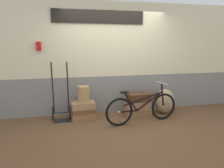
% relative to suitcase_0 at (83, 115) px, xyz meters
% --- Properties ---
extents(ground, '(9.78, 5.20, 0.06)m').
position_rel_suitcase_0_xyz_m(ground, '(0.83, -0.41, -0.10)').
color(ground, brown).
extents(station_building, '(7.78, 0.74, 2.72)m').
position_rel_suitcase_0_xyz_m(station_building, '(0.84, 0.44, 1.29)').
color(station_building, gray).
rests_on(station_building, ground).
extents(suitcase_0, '(0.59, 0.48, 0.15)m').
position_rel_suitcase_0_xyz_m(suitcase_0, '(0.00, 0.00, 0.00)').
color(suitcase_0, olive).
rests_on(suitcase_0, ground).
extents(suitcase_1, '(0.57, 0.42, 0.12)m').
position_rel_suitcase_0_xyz_m(suitcase_1, '(0.01, -0.01, 0.13)').
color(suitcase_1, brown).
rests_on(suitcase_1, suitcase_0).
extents(suitcase_2, '(0.55, 0.39, 0.15)m').
position_rel_suitcase_0_xyz_m(suitcase_2, '(-0.00, -0.03, 0.26)').
color(suitcase_2, '#9E754C').
rests_on(suitcase_2, suitcase_1).
extents(suitcase_3, '(0.66, 0.42, 0.18)m').
position_rel_suitcase_0_xyz_m(suitcase_3, '(1.33, -0.03, 0.01)').
color(suitcase_3, olive).
rests_on(suitcase_3, ground).
extents(suitcase_4, '(0.60, 0.35, 0.18)m').
position_rel_suitcase_0_xyz_m(suitcase_4, '(1.32, -0.04, 0.19)').
color(suitcase_4, '#937051').
rests_on(suitcase_4, suitcase_3).
extents(suitcase_5, '(0.54, 0.35, 0.19)m').
position_rel_suitcase_0_xyz_m(suitcase_5, '(1.34, -0.04, 0.38)').
color(suitcase_5, '#4C2D19').
rests_on(suitcase_5, suitcase_4).
extents(wicker_basket, '(0.27, 0.27, 0.37)m').
position_rel_suitcase_0_xyz_m(wicker_basket, '(0.02, -0.01, 0.52)').
color(wicker_basket, '#A8844C').
rests_on(wicker_basket, suitcase_2).
extents(luggage_trolley, '(0.42, 0.38, 1.34)m').
position_rel_suitcase_0_xyz_m(luggage_trolley, '(-0.50, 0.05, 0.22)').
color(luggage_trolley, black).
rests_on(luggage_trolley, ground).
extents(burlap_sack, '(0.48, 0.41, 0.62)m').
position_rel_suitcase_0_xyz_m(burlap_sack, '(2.04, -0.04, 0.23)').
color(burlap_sack, tan).
rests_on(burlap_sack, ground).
extents(bicycle, '(1.71, 0.46, 0.88)m').
position_rel_suitcase_0_xyz_m(bicycle, '(1.26, -0.52, 0.26)').
color(bicycle, black).
rests_on(bicycle, ground).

